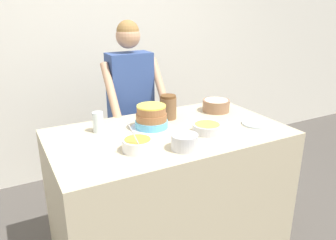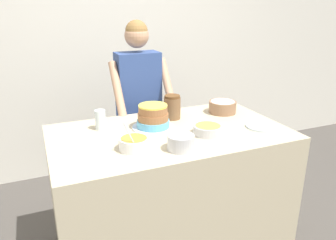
{
  "view_description": "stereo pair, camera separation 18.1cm",
  "coord_description": "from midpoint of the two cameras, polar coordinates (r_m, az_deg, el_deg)",
  "views": [
    {
      "loc": [
        -0.94,
        -1.31,
        1.7
      ],
      "look_at": [
        -0.03,
        0.4,
        1.01
      ],
      "focal_mm": 35.0,
      "sensor_mm": 36.0,
      "label": 1
    },
    {
      "loc": [
        -0.78,
        -1.38,
        1.7
      ],
      "look_at": [
        -0.03,
        0.4,
        1.01
      ],
      "focal_mm": 35.0,
      "sensor_mm": 36.0,
      "label": 2
    }
  ],
  "objects": [
    {
      "name": "frosting_bowl_orange",
      "position": [
        1.85,
        -8.12,
        -4.26
      ],
      "size": [
        0.17,
        0.17,
        0.18
      ],
      "color": "white",
      "rests_on": "counter"
    },
    {
      "name": "drinking_glass",
      "position": [
        2.17,
        -14.44,
        -0.38
      ],
      "size": [
        0.07,
        0.07,
        0.13
      ],
      "color": "silver",
      "rests_on": "counter"
    },
    {
      "name": "cake",
      "position": [
        2.16,
        -5.31,
        0.27
      ],
      "size": [
        0.28,
        0.28,
        0.16
      ],
      "color": "silver",
      "rests_on": "counter"
    },
    {
      "name": "frosting_bowl_white",
      "position": [
        2.53,
        6.34,
        2.57
      ],
      "size": [
        0.21,
        0.21,
        0.09
      ],
      "color": "#936B4C",
      "rests_on": "counter"
    },
    {
      "name": "person_baker",
      "position": [
        2.72,
        -8.39,
        3.75
      ],
      "size": [
        0.47,
        0.43,
        1.59
      ],
      "color": "#2D2D38",
      "rests_on": "ground_plane"
    },
    {
      "name": "wall_back",
      "position": [
        3.41,
        -13.64,
        12.29
      ],
      "size": [
        10.0,
        0.05,
        2.6
      ],
      "color": "silver",
      "rests_on": "ground_plane"
    },
    {
      "name": "counter",
      "position": [
        2.33,
        -2.1,
        -12.55
      ],
      "size": [
        1.53,
        0.88,
        0.92
      ],
      "color": "#C6B793",
      "rests_on": "ground_plane"
    },
    {
      "name": "frosting_bowl_pink",
      "position": [
        1.85,
        0.09,
        -3.76
      ],
      "size": [
        0.15,
        0.15,
        0.09
      ],
      "color": "silver",
      "rests_on": "counter"
    },
    {
      "name": "frosting_bowl_olive",
      "position": [
        2.1,
        4.38,
        -1.42
      ],
      "size": [
        0.19,
        0.19,
        0.06
      ],
      "color": "silver",
      "rests_on": "counter"
    },
    {
      "name": "ceramic_plate",
      "position": [
        2.31,
        13.0,
        -0.62
      ],
      "size": [
        0.2,
        0.2,
        0.01
      ],
      "color": "silver",
      "rests_on": "counter"
    },
    {
      "name": "stoneware_jar",
      "position": [
        2.34,
        -2.2,
        2.23
      ],
      "size": [
        0.12,
        0.12,
        0.17
      ],
      "color": "brown",
      "rests_on": "counter"
    }
  ]
}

